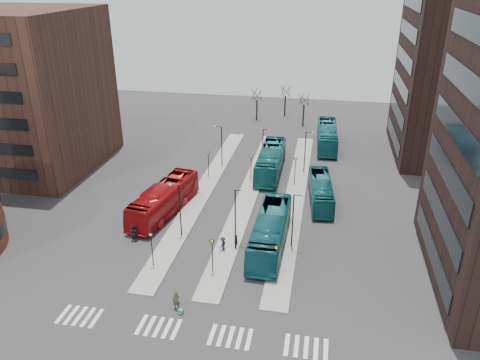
% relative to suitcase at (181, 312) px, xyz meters
% --- Properties ---
extents(island_left, '(2.50, 45.00, 0.15)m').
position_rel_suitcase_xyz_m(island_left, '(-4.32, 24.16, -0.17)').
color(island_left, gray).
rests_on(island_left, ground).
extents(island_mid, '(2.50, 45.00, 0.15)m').
position_rel_suitcase_xyz_m(island_mid, '(1.68, 24.16, -0.17)').
color(island_mid, gray).
rests_on(island_mid, ground).
extents(island_right, '(2.50, 45.00, 0.15)m').
position_rel_suitcase_xyz_m(island_right, '(7.68, 24.16, -0.17)').
color(island_right, gray).
rests_on(island_right, ground).
extents(suitcase, '(0.45, 0.39, 0.49)m').
position_rel_suitcase_xyz_m(suitcase, '(0.00, 0.00, 0.00)').
color(suitcase, navy).
rests_on(suitcase, ground).
extents(red_bus, '(5.18, 13.24, 3.60)m').
position_rel_suitcase_xyz_m(red_bus, '(-7.30, 17.00, 1.55)').
color(red_bus, '#9F0C10').
rests_on(red_bus, ground).
extents(teal_bus_a, '(3.25, 13.07, 3.63)m').
position_rel_suitcase_xyz_m(teal_bus_a, '(6.04, 11.96, 1.57)').
color(teal_bus_a, '#135661').
rests_on(teal_bus_a, ground).
extents(teal_bus_b, '(3.15, 13.16, 3.66)m').
position_rel_suitcase_xyz_m(teal_bus_b, '(3.57, 31.27, 1.58)').
color(teal_bus_b, '#135F63').
rests_on(teal_bus_b, ground).
extents(teal_bus_c, '(3.59, 10.97, 3.00)m').
position_rel_suitcase_xyz_m(teal_bus_c, '(10.88, 23.36, 1.26)').
color(teal_bus_c, '#115759').
rests_on(teal_bus_c, ground).
extents(teal_bus_d, '(3.49, 12.97, 3.58)m').
position_rel_suitcase_xyz_m(teal_bus_d, '(11.23, 43.77, 1.55)').
color(teal_bus_d, '#155E6A').
rests_on(teal_bus_d, ground).
extents(traveller, '(0.66, 0.44, 1.82)m').
position_rel_suitcase_xyz_m(traveller, '(-0.53, 0.60, 0.67)').
color(traveller, '#444029').
rests_on(traveller, ground).
extents(commuter_a, '(1.12, 1.00, 1.89)m').
position_rel_suitcase_xyz_m(commuter_a, '(-8.44, 10.39, 0.70)').
color(commuter_a, black).
rests_on(commuter_a, ground).
extents(commuter_b, '(0.78, 1.08, 1.70)m').
position_rel_suitcase_xyz_m(commuter_b, '(2.64, 10.79, 0.61)').
color(commuter_b, black).
rests_on(commuter_b, ground).
extents(commuter_c, '(0.85, 1.16, 1.61)m').
position_rel_suitcase_xyz_m(commuter_c, '(1.35, 10.19, 0.56)').
color(commuter_c, black).
rests_on(commuter_c, ground).
extents(crosswalk_stripes, '(22.35, 2.40, 0.01)m').
position_rel_suitcase_xyz_m(crosswalk_stripes, '(1.43, -1.84, -0.24)').
color(crosswalk_stripes, silver).
rests_on(crosswalk_stripes, ground).
extents(office_block, '(25.00, 20.12, 22.00)m').
position_rel_suitcase_xyz_m(office_block, '(-34.32, 28.15, 10.76)').
color(office_block, '#472B21').
rests_on(office_block, ground).
extents(tower_far, '(20.12, 20.00, 30.00)m').
position_rel_suitcase_xyz_m(tower_far, '(31.66, 44.16, 14.75)').
color(tower_far, black).
rests_on(tower_far, ground).
extents(sign_poles, '(12.45, 22.12, 3.65)m').
position_rel_suitcase_xyz_m(sign_poles, '(1.28, 17.16, 2.16)').
color(sign_poles, black).
rests_on(sign_poles, ground).
extents(lamp_posts, '(14.04, 20.24, 6.12)m').
position_rel_suitcase_xyz_m(lamp_posts, '(2.32, 22.16, 3.33)').
color(lamp_posts, black).
rests_on(lamp_posts, ground).
extents(bare_trees, '(10.97, 8.14, 5.90)m').
position_rel_suitcase_xyz_m(bare_trees, '(2.35, 56.83, 2.48)').
color(bare_trees, black).
rests_on(bare_trees, ground).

